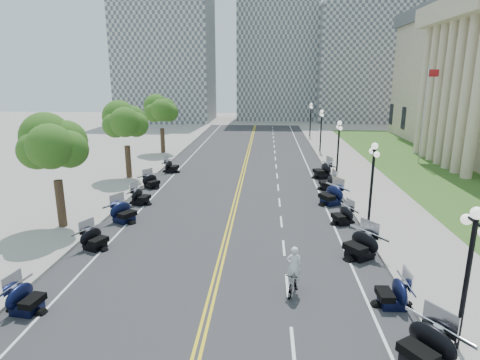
{
  "coord_description": "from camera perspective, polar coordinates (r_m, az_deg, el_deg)",
  "views": [
    {
      "loc": [
        2.18,
        -19.95,
        8.94
      ],
      "look_at": [
        0.41,
        6.61,
        2.0
      ],
      "focal_mm": 30.0,
      "sensor_mm": 36.0,
      "label": 1
    }
  ],
  "objects": [
    {
      "name": "motorcycle_s_5",
      "position": [
        22.79,
        -19.99,
        -7.71
      ],
      "size": [
        2.36,
        2.36,
        1.25
      ],
      "primitive_type": null,
      "rotation": [
        0.0,
        0.0,
        1.15
      ],
      "color": "black",
      "rests_on": "road"
    },
    {
      "name": "tree_4",
      "position": [
        47.73,
        -11.13,
        9.3
      ],
      "size": [
        4.8,
        4.8,
        9.2
      ],
      "primitive_type": null,
      "color": "#235619",
      "rests_on": "sidewalk_south"
    },
    {
      "name": "cyclist_rider",
      "position": [
        16.94,
        7.74,
        -10.04
      ],
      "size": [
        0.65,
        0.43,
        1.78
      ],
      "primitive_type": "imported",
      "rotation": [
        0.0,
        0.0,
        3.14
      ],
      "color": "silver",
      "rests_on": "bicycle"
    },
    {
      "name": "distant_block_b",
      "position": [
        88.18,
        5.27,
        18.49
      ],
      "size": [
        16.0,
        12.0,
        30.0
      ],
      "primitive_type": "cube",
      "color": "gray",
      "rests_on": "ground"
    },
    {
      "name": "distant_block_c",
      "position": [
        87.26,
        17.6,
        15.31
      ],
      "size": [
        20.0,
        14.0,
        22.0
      ],
      "primitive_type": "cube",
      "color": "gray",
      "rests_on": "ground"
    },
    {
      "name": "motorcycle_n_3",
      "position": [
        14.8,
        24.88,
        -20.51
      ],
      "size": [
        2.97,
        2.97,
        1.5
      ],
      "primitive_type": null,
      "rotation": [
        0.0,
        0.0,
        -0.98
      ],
      "color": "black",
      "rests_on": "road"
    },
    {
      "name": "motorcycle_s_8",
      "position": [
        33.61,
        -12.48,
        -0.08
      ],
      "size": [
        2.49,
        2.49,
        1.24
      ],
      "primitive_type": null,
      "rotation": [
        0.0,
        0.0,
        0.9
      ],
      "color": "black",
      "rests_on": "road"
    },
    {
      "name": "lane_dash_17",
      "position": [
        64.58,
        4.72,
        6.61
      ],
      "size": [
        0.12,
        2.0,
        0.0
      ],
      "primitive_type": "cube",
      "color": "white",
      "rests_on": "road"
    },
    {
      "name": "lane_dash_4",
      "position": [
        14.95,
        7.52,
        -22.19
      ],
      "size": [
        0.12,
        2.0,
        0.0
      ],
      "primitive_type": "cube",
      "color": "white",
      "rests_on": "road"
    },
    {
      "name": "tree_2",
      "position": [
        25.46,
        -24.89,
        3.77
      ],
      "size": [
        4.8,
        4.8,
        9.2
      ],
      "primitive_type": null,
      "color": "#235619",
      "rests_on": "sidewalk_south"
    },
    {
      "name": "distant_block_a",
      "position": [
        84.5,
        -10.47,
        17.13
      ],
      "size": [
        18.0,
        14.0,
        26.0
      ],
      "primitive_type": "cube",
      "color": "gray",
      "rests_on": "ground"
    },
    {
      "name": "street_lamp_2",
      "position": [
        25.6,
        18.22,
        -0.48
      ],
      "size": [
        0.5,
        1.2,
        4.9
      ],
      "primitive_type": null,
      "color": "black",
      "rests_on": "sidewalk_north"
    },
    {
      "name": "lane_dash_7",
      "position": [
        25.58,
        5.9,
        -5.9
      ],
      "size": [
        0.12,
        2.0,
        0.0
      ],
      "primitive_type": "cube",
      "color": "white",
      "rests_on": "road"
    },
    {
      "name": "motorcycle_n_4",
      "position": [
        17.58,
        20.88,
        -14.62
      ],
      "size": [
        1.85,
        1.85,
        1.27
      ],
      "primitive_type": null,
      "rotation": [
        0.0,
        0.0,
        -1.55
      ],
      "color": "black",
      "rests_on": "road"
    },
    {
      "name": "lane_dash_6",
      "position": [
        21.88,
        6.24,
        -9.56
      ],
      "size": [
        0.12,
        2.0,
        0.0
      ],
      "primitive_type": "cube",
      "color": "white",
      "rests_on": "road"
    },
    {
      "name": "motorcycle_s_6",
      "position": [
        26.26,
        -16.21,
        -4.28
      ],
      "size": [
        2.74,
        2.74,
        1.41
      ],
      "primitive_type": null,
      "rotation": [
        0.0,
        0.0,
        1.05
      ],
      "color": "black",
      "rests_on": "road"
    },
    {
      "name": "sidewalk_north",
      "position": [
        32.33,
        18.59,
        -2.09
      ],
      "size": [
        5.0,
        90.0,
        0.15
      ],
      "primitive_type": "cube",
      "color": "#9E9991",
      "rests_on": "ground"
    },
    {
      "name": "tree_3",
      "position": [
        36.32,
        -15.94,
        7.43
      ],
      "size": [
        4.8,
        4.8,
        9.2
      ],
      "primitive_type": null,
      "color": "#235619",
      "rests_on": "sidewalk_south"
    },
    {
      "name": "flagpole",
      "position": [
        45.01,
        24.66,
        8.27
      ],
      "size": [
        1.1,
        0.2,
        10.0
      ],
      "primitive_type": null,
      "color": "silver",
      "rests_on": "ground"
    },
    {
      "name": "lane_dash_11",
      "position": [
        40.95,
        5.16,
        1.95
      ],
      "size": [
        0.12,
        2.0,
        0.0
      ],
      "primitive_type": "cube",
      "color": "white",
      "rests_on": "road"
    },
    {
      "name": "street_lamp_1",
      "position": [
        14.98,
        29.5,
        -12.47
      ],
      "size": [
        0.5,
        1.2,
        4.9
      ],
      "primitive_type": null,
      "color": "black",
      "rests_on": "sidewalk_north"
    },
    {
      "name": "edge_line_north",
      "position": [
        31.54,
        11.36,
        -2.13
      ],
      "size": [
        0.12,
        90.0,
        0.0
      ],
      "primitive_type": "cube",
      "color": "white",
      "rests_on": "road"
    },
    {
      "name": "lane_dash_19",
      "position": [
        72.51,
        4.64,
        7.49
      ],
      "size": [
        0.12,
        2.0,
        0.0
      ],
      "primitive_type": "cube",
      "color": "white",
      "rests_on": "road"
    },
    {
      "name": "street_lamp_5",
      "position": [
        60.63,
        9.99,
        8.38
      ],
      "size": [
        0.5,
        1.2,
        4.9
      ],
      "primitive_type": null,
      "color": "black",
      "rests_on": "sidewalk_north"
    },
    {
      "name": "lane_dash_8",
      "position": [
        29.36,
        5.64,
        -3.17
      ],
      "size": [
        0.12,
        2.0,
        0.0
      ],
      "primitive_type": "cube",
      "color": "white",
      "rests_on": "road"
    },
    {
      "name": "lane_dash_16",
      "position": [
        60.62,
        4.77,
        6.09
      ],
      "size": [
        0.12,
        2.0,
        0.0
      ],
      "primitive_type": "cube",
      "color": "white",
      "rests_on": "road"
    },
    {
      "name": "centerline_yellow_b",
      "position": [
        31.32,
        -0.11,
        -1.95
      ],
      "size": [
        0.12,
        90.0,
        0.0
      ],
      "primitive_type": "cube",
      "color": "yellow",
      "rests_on": "road"
    },
    {
      "name": "motorcycle_n_7",
      "position": [
        29.32,
        12.81,
        -1.96
      ],
      "size": [
        2.99,
        2.99,
        1.53
      ],
      "primitive_type": null,
      "rotation": [
        0.0,
        0.0,
        -1.03
      ],
      "color": "black",
      "rests_on": "road"
    },
    {
      "name": "lane_dash_13",
      "position": [
        48.79,
        4.97,
        4.01
      ],
      "size": [
        0.12,
        2.0,
        0.0
      ],
      "primitive_type": "cube",
      "color": "white",
      "rests_on": "road"
    },
    {
      "name": "lane_dash_5",
      "position": [
        18.31,
        6.74,
        -14.68
      ],
      "size": [
        0.12,
        2.0,
        0.0
      ],
      "primitive_type": "cube",
      "color": "white",
      "rests_on": "road"
    },
    {
      "name": "motorcycle_n_6",
      "position": [
        25.7,
        14.38,
        -4.77
      ],
      "size": [
        2.28,
        2.28,
        1.24
      ],
      "primitive_type": null,
      "rotation": [
        0.0,
        0.0,
        -1.2
      ],
      "color": "black",
      "rests_on": "road"
    },
    {
      "name": "lane_dash_12",
      "position": [
        44.86,
        5.06,
        3.07
      ],
      "size": [
        0.12,
        2.0,
        0.0
      ],
      "primitive_type": "cube",
      "color": "white",
      "rests_on": "road"
    },
    {
      "name": "motorcycle_s_9",
      "position": [
        38.67,
        -9.72,
        2.01
      ],
      "size": [
        2.14,
        2.14,
        1.29
      ],
      "primitive_type": null,
      "rotation": [
        0.0,
        0.0,
        1.4
      ],
      "color": "black",
      "rests_on": "road"
    },
    {
      "name": "bicycle",
      "position": [
        17.57,
        7.58,
        -14.2
      ],
      "size": [
        0.95,
        1.77,
        1.02
      ],
      "primitive_type": "imported",
      "rotation": [
        0.0,
        0.0,
        -0.29
      ],
      "color": "#A51414",
      "rests_on": "road"
    },
    {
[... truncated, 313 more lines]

